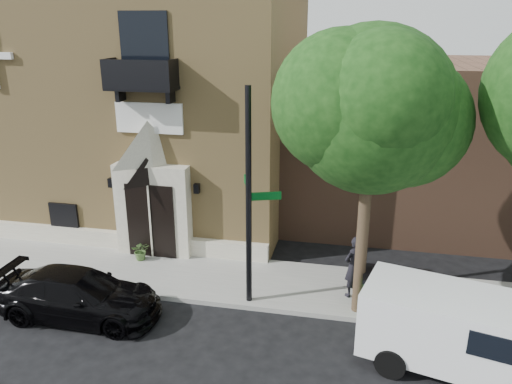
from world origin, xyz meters
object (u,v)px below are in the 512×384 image
Objects in this scene: black_sedan at (79,295)px; cargo_van at (477,335)px; dumpster at (396,294)px; street_sign at (249,199)px; pedestrian_near at (354,267)px; fire_hydrant at (381,303)px.

cargo_van is at bearing -92.41° from black_sedan.
dumpster reaches higher than black_sedan.
cargo_van is (10.31, -0.38, 0.42)m from black_sedan.
street_sign reaches higher than dumpster.
pedestrian_near is (-1.18, 0.77, 0.33)m from dumpster.
cargo_van is at bearing -49.13° from dumpster.
fire_hydrant is (-2.04, 1.82, -0.52)m from cargo_van.
cargo_van is 2.70× the size of pedestrian_near.
street_sign is at bearing -176.71° from dumpster.
pedestrian_near is at bearing -72.19° from black_sedan.
dumpster is at bearing -79.35° from black_sedan.
fire_hydrant is 1.38m from pedestrian_near.
pedestrian_near is at bearing 149.57° from cargo_van.
black_sedan is at bearing -167.03° from dumpster.
black_sedan is 0.75× the size of street_sign.
street_sign is 3.28× the size of dumpster.
dumpster is at bearing -18.43° from street_sign.
street_sign is at bearing -25.08° from pedestrian_near.
cargo_van is 4.00m from pedestrian_near.
cargo_van is at bearing -41.62° from fire_hydrant.
black_sedan is 7.87m from pedestrian_near.
dumpster is at bearing 105.49° from pedestrian_near.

